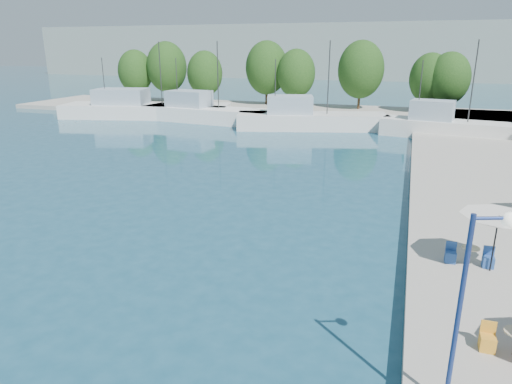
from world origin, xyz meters
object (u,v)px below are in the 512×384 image
(trawler_01, at_px, (142,110))
(street_lamp, at_px, (478,278))
(trawler_02, at_px, (204,113))
(umbrella_white, at_px, (498,222))
(trawler_03, at_px, (308,120))
(trawler_04, at_px, (448,128))

(trawler_01, distance_m, street_lamp, 56.73)
(trawler_01, relative_size, trawler_02, 1.28)
(trawler_01, xyz_separation_m, trawler_02, (9.37, -0.59, 0.00))
(trawler_01, bearing_deg, umbrella_white, -57.09)
(trawler_03, distance_m, umbrella_white, 36.75)
(trawler_02, bearing_deg, trawler_03, 1.32)
(trawler_01, xyz_separation_m, trawler_04, (38.22, -2.75, 0.00))
(trawler_01, xyz_separation_m, street_lamp, (36.06, -43.69, 3.02))
(umbrella_white, bearing_deg, trawler_02, 129.10)
(trawler_02, height_order, trawler_04, same)
(trawler_02, xyz_separation_m, street_lamp, (26.69, -43.10, 3.02))
(trawler_02, bearing_deg, umbrella_white, -43.91)
(trawler_03, height_order, umbrella_white, trawler_03)
(street_lamp, bearing_deg, trawler_01, 109.86)
(trawler_03, height_order, street_lamp, trawler_03)
(trawler_01, bearing_deg, trawler_03, -18.66)
(street_lamp, bearing_deg, trawler_04, 67.31)
(trawler_01, height_order, trawler_02, same)
(trawler_03, xyz_separation_m, street_lamp, (12.87, -41.73, 3.02))
(umbrella_white, bearing_deg, street_lamp, -102.50)
(trawler_03, xyz_separation_m, trawler_04, (15.02, -0.79, 0.00))
(trawler_02, xyz_separation_m, trawler_04, (28.85, -2.16, 0.00))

